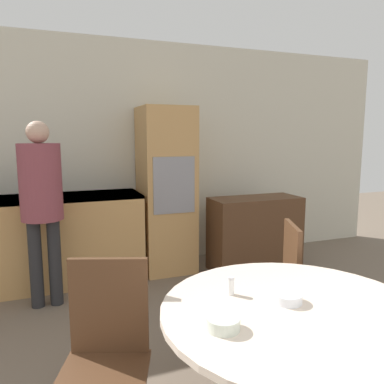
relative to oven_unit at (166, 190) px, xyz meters
name	(u,v)px	position (x,y,z in m)	size (l,w,h in m)	color
wall_back	(135,155)	(-0.28, 0.34, 0.38)	(6.81, 0.05, 2.60)	beige
kitchen_counter	(15,243)	(-1.58, -0.01, -0.45)	(2.50, 0.60, 0.92)	tan
oven_unit	(166,190)	(0.00, 0.00, 0.00)	(0.57, 0.59, 1.84)	tan
sideboard	(255,233)	(0.95, -0.35, -0.50)	(1.03, 0.45, 0.83)	#51331E
dining_table	(294,361)	(-0.23, -2.71, -0.39)	(1.20, 1.20, 0.78)	#51331E
chair_far_left	(106,350)	(-1.00, -2.34, -0.39)	(0.51, 0.51, 0.95)	#51331E
chair_far_right	(277,284)	(0.18, -1.95, -0.39)	(0.52, 0.52, 0.95)	#51331E
person_standing	(41,194)	(-1.29, -0.53, 0.10)	(0.36, 0.36, 1.65)	#262628
bowl_near	(223,323)	(-0.60, -2.76, -0.12)	(0.13, 0.13, 0.05)	silver
bowl_centre	(287,298)	(-0.23, -2.65, -0.12)	(0.14, 0.14, 0.04)	silver
salt_shaker	(231,286)	(-0.43, -2.48, -0.10)	(0.03, 0.03, 0.09)	white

